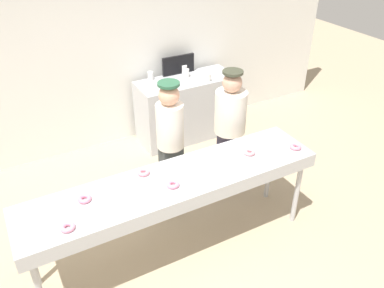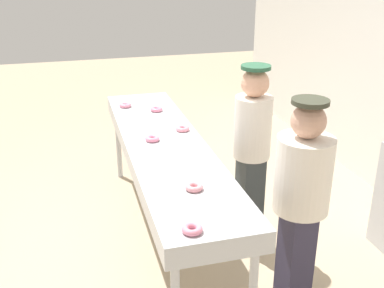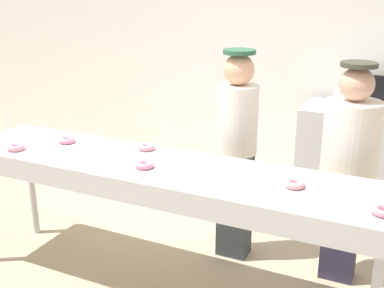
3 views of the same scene
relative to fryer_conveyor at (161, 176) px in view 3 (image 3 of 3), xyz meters
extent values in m
cube|color=white|center=(0.00, 2.50, 0.67)|extent=(8.00, 0.12, 3.07)
cube|color=#B7BABF|center=(0.00, 0.00, 0.00)|extent=(2.98, 0.66, 0.15)
cube|color=slate|center=(0.00, 0.00, 0.04)|extent=(2.53, 0.46, 0.08)
cylinder|color=#B7BABF|center=(-1.39, 0.25, -0.47)|extent=(0.06, 0.06, 0.80)
cylinder|color=#B7BABF|center=(1.39, 0.25, -0.47)|extent=(0.06, 0.06, 0.80)
torus|color=pink|center=(-0.06, -0.09, 0.10)|extent=(0.15, 0.15, 0.04)
torus|color=pink|center=(-0.84, 0.10, 0.10)|extent=(0.17, 0.17, 0.04)
torus|color=pink|center=(-0.23, 0.21, 0.10)|extent=(0.17, 0.17, 0.04)
torus|color=pink|center=(0.88, 0.01, 0.10)|extent=(0.14, 0.14, 0.04)
torus|color=pink|center=(-1.06, -0.19, 0.10)|extent=(0.17, 0.17, 0.04)
torus|color=pink|center=(1.37, -0.14, 0.10)|extent=(0.15, 0.15, 0.04)
cube|color=#303739|center=(0.28, 0.67, -0.44)|extent=(0.24, 0.18, 0.86)
cylinder|color=silver|center=(0.28, 0.67, 0.25)|extent=(0.30, 0.30, 0.51)
sphere|color=tan|center=(0.28, 0.67, 0.61)|extent=(0.22, 0.22, 0.22)
cylinder|color=#275339|center=(0.28, 0.67, 0.74)|extent=(0.23, 0.23, 0.03)
cube|color=#2D293F|center=(1.08, 0.69, -0.46)|extent=(0.24, 0.18, 0.81)
cylinder|color=silver|center=(1.08, 0.69, 0.20)|extent=(0.38, 0.38, 0.52)
sphere|color=tan|center=(1.08, 0.69, 0.57)|extent=(0.23, 0.23, 0.23)
cylinder|color=#37392A|center=(1.08, 0.69, 0.70)|extent=(0.24, 0.24, 0.03)
cube|color=#B7BABF|center=(1.21, 2.05, -0.39)|extent=(1.47, 0.60, 0.95)
cylinder|color=white|center=(0.75, 2.29, 0.14)|extent=(0.08, 0.08, 0.12)
camera|label=1|loc=(-1.30, -2.72, 2.37)|focal=37.08mm
camera|label=2|loc=(3.55, -0.74, 1.55)|focal=43.77mm
camera|label=3|loc=(1.43, -2.55, 1.20)|focal=45.08mm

